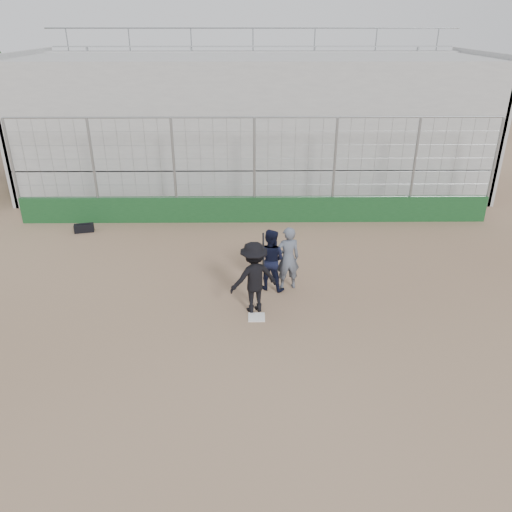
{
  "coord_description": "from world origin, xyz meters",
  "views": [
    {
      "loc": [
        -0.14,
        -11.26,
        7.16
      ],
      "look_at": [
        0.0,
        1.4,
        1.15
      ],
      "focal_mm": 35.0,
      "sensor_mm": 36.0,
      "label": 1
    }
  ],
  "objects_px": {
    "catcher_crouched": "(270,270)",
    "umpire": "(288,261)",
    "batter_at_plate": "(254,277)",
    "equipment_bag": "(84,228)"
  },
  "relations": [
    {
      "from": "batter_at_plate",
      "to": "umpire",
      "type": "xyz_separation_m",
      "value": [
        0.98,
        1.25,
        -0.14
      ]
    },
    {
      "from": "batter_at_plate",
      "to": "catcher_crouched",
      "type": "distance_m",
      "value": 1.32
    },
    {
      "from": "batter_at_plate",
      "to": "umpire",
      "type": "height_order",
      "value": "batter_at_plate"
    },
    {
      "from": "batter_at_plate",
      "to": "equipment_bag",
      "type": "height_order",
      "value": "batter_at_plate"
    },
    {
      "from": "batter_at_plate",
      "to": "equipment_bag",
      "type": "distance_m",
      "value": 8.48
    },
    {
      "from": "catcher_crouched",
      "to": "umpire",
      "type": "xyz_separation_m",
      "value": [
        0.52,
        0.08,
        0.23
      ]
    },
    {
      "from": "batter_at_plate",
      "to": "equipment_bag",
      "type": "bearing_deg",
      "value": 138.22
    },
    {
      "from": "catcher_crouched",
      "to": "umpire",
      "type": "distance_m",
      "value": 0.57
    },
    {
      "from": "equipment_bag",
      "to": "umpire",
      "type": "bearing_deg",
      "value": -30.97
    },
    {
      "from": "batter_at_plate",
      "to": "equipment_bag",
      "type": "relative_size",
      "value": 2.85
    }
  ]
}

